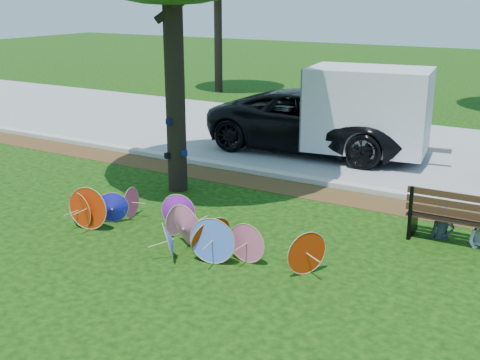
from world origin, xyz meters
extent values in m
plane|color=black|center=(0.00, 0.00, 0.00)|extent=(90.00, 90.00, 0.00)
cube|color=#472D16|center=(0.00, 4.50, 0.01)|extent=(90.00, 1.00, 0.01)
cube|color=#B7B5AD|center=(0.00, 5.20, 0.06)|extent=(90.00, 0.30, 0.12)
cube|color=gray|center=(0.00, 9.35, 0.01)|extent=(90.00, 8.00, 0.01)
cylinder|color=black|center=(-1.83, 3.11, 2.61)|extent=(0.44, 0.44, 5.21)
cone|color=#DD6284|center=(-0.26, 0.87, 0.30)|extent=(0.15, 0.61, 0.60)
cone|color=#DD6284|center=(0.30, 0.44, 0.42)|extent=(0.90, 0.54, 0.85)
cone|color=purple|center=(-0.35, 1.07, 0.36)|extent=(0.73, 0.27, 0.72)
cone|color=#FF407B|center=(-1.62, 1.16, 0.32)|extent=(0.24, 0.64, 0.64)
cone|color=#C02A05|center=(-2.07, 0.28, 0.36)|extent=(0.72, 0.24, 0.72)
cone|color=#C02A05|center=(2.54, 0.61, 0.37)|extent=(0.49, 0.69, 0.75)
cone|color=#557AFF|center=(0.33, -0.06, 0.34)|extent=(0.65, 0.66, 0.69)
cone|color=#C02A05|center=(-1.87, 0.30, 0.43)|extent=(0.87, 0.31, 0.86)
cone|color=#C02A05|center=(0.91, 0.36, 0.40)|extent=(0.65, 0.89, 0.79)
cone|color=#DD6284|center=(1.52, 0.53, 0.35)|extent=(0.71, 0.12, 0.71)
cone|color=#2724ED|center=(-1.67, 0.70, 0.33)|extent=(0.62, 0.55, 0.66)
cone|color=#557AFF|center=(1.03, 0.21, 0.41)|extent=(0.83, 0.32, 0.82)
imported|color=black|center=(-0.50, 8.07, 0.85)|extent=(6.30, 3.17, 1.71)
cube|color=silver|center=(1.05, 7.86, 1.40)|extent=(3.39, 2.40, 2.80)
imported|color=#313543|center=(4.14, 3.26, 0.60)|extent=(0.50, 0.41, 1.20)
cylinder|color=black|center=(-8.73, 15.76, 2.50)|extent=(0.36, 0.36, 5.00)
camera|label=1|loc=(6.16, -7.63, 4.39)|focal=45.00mm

